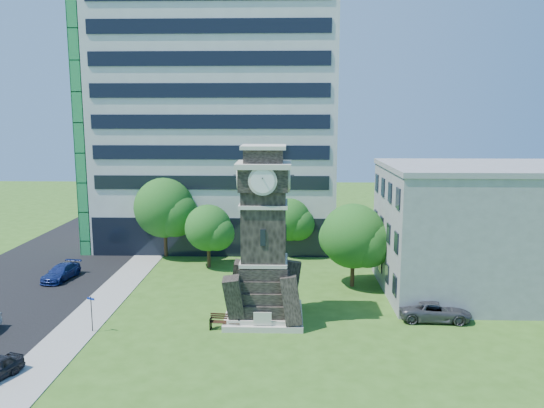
{
  "coord_description": "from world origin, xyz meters",
  "views": [
    {
      "loc": [
        4.6,
        -33.75,
        14.18
      ],
      "look_at": [
        3.4,
        7.44,
        7.3
      ],
      "focal_mm": 35.0,
      "sensor_mm": 36.0,
      "label": 1
    }
  ],
  "objects_px": {
    "clock_tower": "(264,246)",
    "car_east_lot": "(435,311)",
    "park_bench": "(225,321)",
    "street_sign": "(91,310)",
    "car_street_north": "(61,272)"
  },
  "relations": [
    {
      "from": "clock_tower",
      "to": "park_bench",
      "type": "xyz_separation_m",
      "value": [
        -2.54,
        -2.05,
        -4.72
      ]
    },
    {
      "from": "car_street_north",
      "to": "street_sign",
      "type": "xyz_separation_m",
      "value": [
        6.89,
        -11.23,
        0.89
      ]
    },
    {
      "from": "clock_tower",
      "to": "car_street_north",
      "type": "relative_size",
      "value": 2.76
    },
    {
      "from": "car_east_lot",
      "to": "street_sign",
      "type": "bearing_deg",
      "value": 99.78
    },
    {
      "from": "clock_tower",
      "to": "car_street_north",
      "type": "distance_m",
      "value": 20.55
    },
    {
      "from": "street_sign",
      "to": "park_bench",
      "type": "bearing_deg",
      "value": 28.89
    },
    {
      "from": "car_street_north",
      "to": "street_sign",
      "type": "relative_size",
      "value": 1.81
    },
    {
      "from": "clock_tower",
      "to": "car_east_lot",
      "type": "height_order",
      "value": "clock_tower"
    },
    {
      "from": "clock_tower",
      "to": "car_east_lot",
      "type": "xyz_separation_m",
      "value": [
        11.99,
        -0.04,
        -4.59
      ]
    },
    {
      "from": "car_east_lot",
      "to": "park_bench",
      "type": "height_order",
      "value": "car_east_lot"
    },
    {
      "from": "park_bench",
      "to": "street_sign",
      "type": "xyz_separation_m",
      "value": [
        -8.75,
        -0.76,
        0.98
      ]
    },
    {
      "from": "car_street_north",
      "to": "park_bench",
      "type": "bearing_deg",
      "value": -25.41
    },
    {
      "from": "car_street_north",
      "to": "street_sign",
      "type": "distance_m",
      "value": 13.2
    },
    {
      "from": "park_bench",
      "to": "car_east_lot",
      "type": "bearing_deg",
      "value": 12.99
    },
    {
      "from": "car_street_north",
      "to": "car_east_lot",
      "type": "distance_m",
      "value": 31.33
    }
  ]
}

